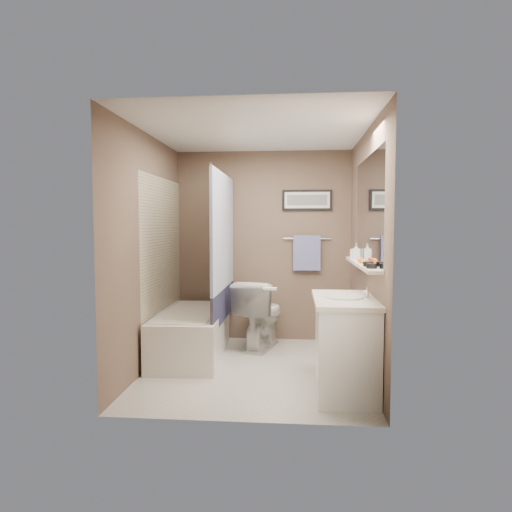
# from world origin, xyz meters

# --- Properties ---
(ground) EXTENTS (2.50, 2.50, 0.00)m
(ground) POSITION_xyz_m (0.00, 0.00, 0.00)
(ground) COLOR beige
(ground) RESTS_ON ground
(ceiling) EXTENTS (2.20, 2.50, 0.04)m
(ceiling) POSITION_xyz_m (0.00, 0.00, 2.38)
(ceiling) COLOR white
(ceiling) RESTS_ON wall_back
(wall_back) EXTENTS (2.20, 0.04, 2.40)m
(wall_back) POSITION_xyz_m (0.00, 1.23, 1.20)
(wall_back) COLOR brown
(wall_back) RESTS_ON ground
(wall_front) EXTENTS (2.20, 0.04, 2.40)m
(wall_front) POSITION_xyz_m (0.00, -1.23, 1.20)
(wall_front) COLOR brown
(wall_front) RESTS_ON ground
(wall_left) EXTENTS (0.04, 2.50, 2.40)m
(wall_left) POSITION_xyz_m (-1.08, 0.00, 1.20)
(wall_left) COLOR brown
(wall_left) RESTS_ON ground
(wall_right) EXTENTS (0.04, 2.50, 2.40)m
(wall_right) POSITION_xyz_m (1.08, 0.00, 1.20)
(wall_right) COLOR brown
(wall_right) RESTS_ON ground
(tile_surround) EXTENTS (0.02, 1.55, 2.00)m
(tile_surround) POSITION_xyz_m (-1.09, 0.50, 1.00)
(tile_surround) COLOR #C5B695
(tile_surround) RESTS_ON wall_left
(curtain_rod) EXTENTS (0.02, 1.55, 0.02)m
(curtain_rod) POSITION_xyz_m (-0.40, 0.50, 2.05)
(curtain_rod) COLOR silver
(curtain_rod) RESTS_ON wall_left
(curtain_upper) EXTENTS (0.03, 1.45, 1.28)m
(curtain_upper) POSITION_xyz_m (-0.40, 0.50, 1.40)
(curtain_upper) COLOR silver
(curtain_upper) RESTS_ON curtain_rod
(curtain_lower) EXTENTS (0.03, 1.45, 0.36)m
(curtain_lower) POSITION_xyz_m (-0.40, 0.50, 0.58)
(curtain_lower) COLOR #222240
(curtain_lower) RESTS_ON curtain_rod
(mirror) EXTENTS (0.02, 1.60, 1.00)m
(mirror) POSITION_xyz_m (1.09, -0.15, 1.62)
(mirror) COLOR silver
(mirror) RESTS_ON wall_right
(shelf) EXTENTS (0.12, 1.60, 0.03)m
(shelf) POSITION_xyz_m (1.04, -0.15, 1.10)
(shelf) COLOR silver
(shelf) RESTS_ON wall_right
(towel_bar) EXTENTS (0.60, 0.02, 0.02)m
(towel_bar) POSITION_xyz_m (0.55, 1.22, 1.30)
(towel_bar) COLOR silver
(towel_bar) RESTS_ON wall_back
(towel) EXTENTS (0.34, 0.05, 0.44)m
(towel) POSITION_xyz_m (0.55, 1.20, 1.12)
(towel) COLOR #989DDD
(towel) RESTS_ON towel_bar
(art_frame) EXTENTS (0.62, 0.02, 0.26)m
(art_frame) POSITION_xyz_m (0.55, 1.23, 1.78)
(art_frame) COLOR black
(art_frame) RESTS_ON wall_back
(art_mat) EXTENTS (0.56, 0.00, 0.20)m
(art_mat) POSITION_xyz_m (0.55, 1.22, 1.78)
(art_mat) COLOR white
(art_mat) RESTS_ON art_frame
(art_image) EXTENTS (0.50, 0.00, 0.13)m
(art_image) POSITION_xyz_m (0.55, 1.22, 1.78)
(art_image) COLOR #595959
(art_image) RESTS_ON art_mat
(door) EXTENTS (0.80, 0.02, 2.00)m
(door) POSITION_xyz_m (0.55, -1.24, 1.00)
(door) COLOR silver
(door) RESTS_ON wall_front
(door_handle) EXTENTS (0.10, 0.02, 0.02)m
(door_handle) POSITION_xyz_m (0.22, -1.19, 1.00)
(door_handle) COLOR silver
(door_handle) RESTS_ON door
(bathtub) EXTENTS (0.77, 1.53, 0.50)m
(bathtub) POSITION_xyz_m (-0.75, 0.41, 0.25)
(bathtub) COLOR white
(bathtub) RESTS_ON ground
(tub_rim) EXTENTS (0.56, 1.36, 0.02)m
(tub_rim) POSITION_xyz_m (-0.75, 0.41, 0.50)
(tub_rim) COLOR white
(tub_rim) RESTS_ON bathtub
(toilet) EXTENTS (0.64, 0.89, 0.82)m
(toilet) POSITION_xyz_m (-0.01, 0.82, 0.41)
(toilet) COLOR silver
(toilet) RESTS_ON ground
(vanity) EXTENTS (0.52, 0.91, 0.80)m
(vanity) POSITION_xyz_m (0.85, -0.56, 0.40)
(vanity) COLOR white
(vanity) RESTS_ON ground
(countertop) EXTENTS (0.54, 0.96, 0.04)m
(countertop) POSITION_xyz_m (0.84, -0.56, 0.82)
(countertop) COLOR silver
(countertop) RESTS_ON vanity
(sink_basin) EXTENTS (0.34, 0.34, 0.01)m
(sink_basin) POSITION_xyz_m (0.83, -0.56, 0.85)
(sink_basin) COLOR silver
(sink_basin) RESTS_ON countertop
(faucet_spout) EXTENTS (0.02, 0.02, 0.10)m
(faucet_spout) POSITION_xyz_m (1.03, -0.56, 0.89)
(faucet_spout) COLOR white
(faucet_spout) RESTS_ON countertop
(faucet_knob) EXTENTS (0.05, 0.05, 0.05)m
(faucet_knob) POSITION_xyz_m (1.03, -0.46, 0.87)
(faucet_knob) COLOR white
(faucet_knob) RESTS_ON countertop
(candle_bowl_near) EXTENTS (0.09, 0.09, 0.04)m
(candle_bowl_near) POSITION_xyz_m (1.04, -0.73, 1.14)
(candle_bowl_near) COLOR black
(candle_bowl_near) RESTS_ON shelf
(candle_bowl_far) EXTENTS (0.09, 0.09, 0.04)m
(candle_bowl_far) POSITION_xyz_m (1.04, -0.56, 1.14)
(candle_bowl_far) COLOR black
(candle_bowl_far) RESTS_ON shelf
(hair_brush_front) EXTENTS (0.07, 0.22, 0.04)m
(hair_brush_front) POSITION_xyz_m (1.04, -0.25, 1.14)
(hair_brush_front) COLOR orange
(hair_brush_front) RESTS_ON shelf
(hair_brush_back) EXTENTS (0.06, 0.22, 0.04)m
(hair_brush_back) POSITION_xyz_m (1.04, -0.12, 1.14)
(hair_brush_back) COLOR #ED5821
(hair_brush_back) RESTS_ON shelf
(pink_comb) EXTENTS (0.05, 0.16, 0.01)m
(pink_comb) POSITION_xyz_m (1.04, 0.02, 1.12)
(pink_comb) COLOR pink
(pink_comb) RESTS_ON shelf
(glass_jar) EXTENTS (0.08, 0.08, 0.10)m
(glass_jar) POSITION_xyz_m (1.04, 0.43, 1.17)
(glass_jar) COLOR silver
(glass_jar) RESTS_ON shelf
(soap_bottle) EXTENTS (0.08, 0.08, 0.17)m
(soap_bottle) POSITION_xyz_m (1.04, 0.23, 1.20)
(soap_bottle) COLOR #999999
(soap_bottle) RESTS_ON shelf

